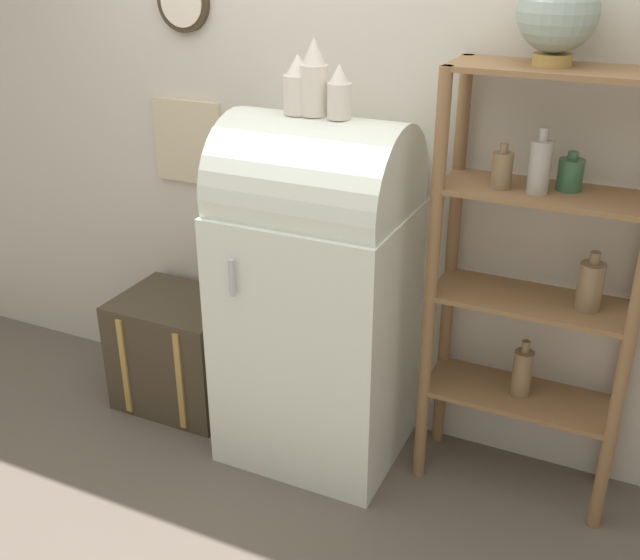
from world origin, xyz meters
name	(u,v)px	position (x,y,z in m)	size (l,w,h in m)	color
ground_plane	(294,473)	(0.00, 0.00, 0.00)	(12.00, 12.00, 0.00)	#60564C
wall_back	(350,137)	(0.00, 0.57, 1.35)	(7.00, 0.09, 2.70)	beige
refrigerator	(317,290)	(0.00, 0.24, 0.78)	(0.74, 0.65, 1.51)	silver
suitcase_trunk	(181,351)	(-0.76, 0.28, 0.28)	(0.57, 0.47, 0.55)	#423828
shelf_unit	(538,270)	(0.86, 0.37, 0.98)	(0.78, 0.33, 1.73)	olive
globe	(558,13)	(0.81, 0.38, 1.90)	(0.27, 0.27, 0.31)	#AD8942
vase_left	(298,86)	(-0.08, 0.24, 1.61)	(0.11, 0.11, 0.22)	silver
vase_center	(314,79)	(-0.01, 0.24, 1.64)	(0.10, 0.10, 0.28)	silver
vase_right	(339,93)	(0.10, 0.23, 1.60)	(0.09, 0.09, 0.20)	silver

